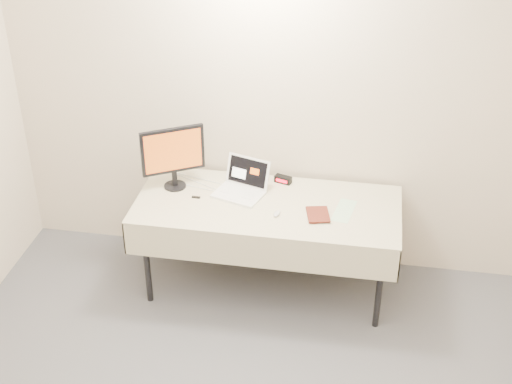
% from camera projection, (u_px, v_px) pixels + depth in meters
% --- Properties ---
extents(back_wall, '(4.00, 0.10, 2.70)m').
position_uv_depth(back_wall, '(278.00, 98.00, 5.06)').
color(back_wall, beige).
rests_on(back_wall, ground).
extents(table, '(1.86, 0.81, 0.74)m').
position_uv_depth(table, '(267.00, 211.00, 5.03)').
color(table, black).
rests_on(table, ground).
extents(laptop, '(0.41, 0.39, 0.23)m').
position_uv_depth(laptop, '(242.00, 185.00, 5.11)').
color(laptop, white).
rests_on(laptop, table).
extents(monitor, '(0.41, 0.25, 0.47)m').
position_uv_depth(monitor, '(173.00, 153.00, 5.05)').
color(monitor, black).
rests_on(monitor, table).
extents(book, '(0.15, 0.05, 0.20)m').
position_uv_depth(book, '(308.00, 204.00, 4.81)').
color(book, maroon).
rests_on(book, table).
extents(alarm_clock, '(0.13, 0.09, 0.05)m').
position_uv_depth(alarm_clock, '(283.00, 179.00, 5.24)').
color(alarm_clock, black).
rests_on(alarm_clock, table).
extents(clicker, '(0.06, 0.09, 0.02)m').
position_uv_depth(clicker, '(277.00, 213.00, 4.87)').
color(clicker, silver).
rests_on(clicker, table).
extents(paper_form, '(0.17, 0.32, 0.00)m').
position_uv_depth(paper_form, '(344.00, 211.00, 4.92)').
color(paper_form, '#B8E6B7').
rests_on(paper_form, table).
extents(usb_dongle, '(0.06, 0.02, 0.01)m').
position_uv_depth(usb_dongle, '(196.00, 197.00, 5.06)').
color(usb_dongle, black).
rests_on(usb_dongle, table).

